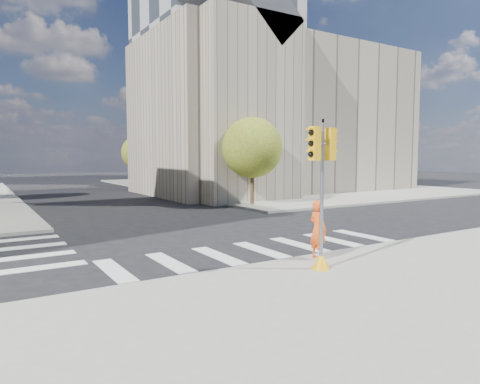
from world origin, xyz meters
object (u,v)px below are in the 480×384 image
object	(u,v)px
lamp_near	(229,142)
traffic_signal	(322,207)
photographer	(318,230)
lamp_far	(162,146)

from	to	relation	value
lamp_near	traffic_signal	xyz separation A→B (m)	(-8.45, -19.61, -2.59)
lamp_near	traffic_signal	size ratio (longest dim) A/B	1.86
traffic_signal	photographer	distance (m)	1.56
photographer	lamp_far	bearing A→B (deg)	-13.93
traffic_signal	photographer	size ratio (longest dim) A/B	2.30
lamp_near	lamp_far	bearing A→B (deg)	90.00
lamp_near	lamp_far	distance (m)	14.00
lamp_far	photographer	bearing A→B (deg)	-103.23
lamp_far	traffic_signal	world-z (taller)	lamp_far
lamp_far	photographer	xyz separation A→B (m)	(-7.66, -32.60, -3.48)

